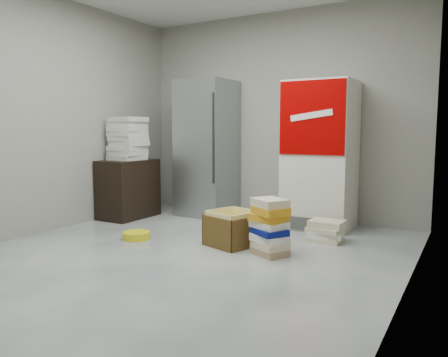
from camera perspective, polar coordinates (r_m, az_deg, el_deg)
ground at (r=4.12m, az=-7.45°, el=-10.75°), size 5.00×5.00×0.00m
room_shell at (r=3.99m, az=-7.83°, el=14.79°), size 4.04×5.04×2.82m
steel_fridge at (r=6.21m, az=-2.23°, el=3.95°), size 0.70×0.72×1.90m
coke_cooler at (r=5.51m, az=12.45°, el=3.03°), size 0.80×0.73×1.80m
wood_shelf at (r=6.18m, az=-12.37°, el=-1.32°), size 0.50×0.80×0.80m
supply_box_stack at (r=6.13m, az=-12.46°, el=5.11°), size 0.44×0.44×0.58m
phonebook_stack_main at (r=4.27m, az=5.98°, el=-6.29°), size 0.43×0.41×0.55m
phonebook_stack_side at (r=4.90m, az=13.14°, el=-6.70°), size 0.39×0.32×0.23m
cardboard_box at (r=4.62m, az=1.08°, el=-6.88°), size 0.57×0.57×0.37m
bucket_lid at (r=4.99m, az=-11.35°, el=-7.30°), size 0.40×0.40×0.08m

